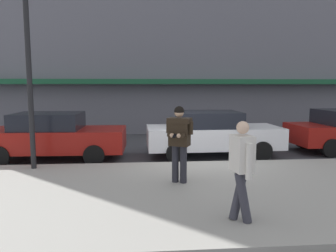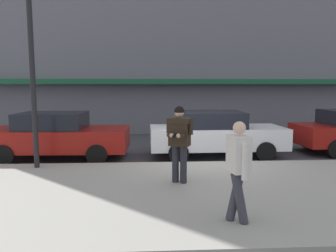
{
  "view_description": "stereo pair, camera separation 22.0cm",
  "coord_description": "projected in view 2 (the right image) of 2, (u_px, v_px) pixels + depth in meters",
  "views": [
    {
      "loc": [
        -1.77,
        -9.76,
        2.41
      ],
      "look_at": [
        -1.15,
        -2.34,
        1.49
      ],
      "focal_mm": 35.0,
      "sensor_mm": 36.0,
      "label": 1
    },
    {
      "loc": [
        -1.55,
        -9.77,
        2.41
      ],
      "look_at": [
        -1.15,
        -2.34,
        1.49
      ],
      "focal_mm": 35.0,
      "sensor_mm": 36.0,
      "label": 2
    }
  ],
  "objects": [
    {
      "name": "ground_plane",
      "position": [
        201.0,
        164.0,
        10.06
      ],
      "size": [
        80.0,
        80.0,
        0.0
      ],
      "primitive_type": "plane",
      "color": "#3D3D42"
    },
    {
      "name": "sidewalk",
      "position": [
        266.0,
        191.0,
        7.28
      ],
      "size": [
        32.0,
        5.3,
        0.14
      ],
      "primitive_type": "cube",
      "color": "#99968E",
      "rests_on": "ground"
    },
    {
      "name": "curb_paint_line",
      "position": [
        233.0,
        164.0,
        10.16
      ],
      "size": [
        28.0,
        0.12,
        0.01
      ],
      "primitive_type": "cube",
      "color": "silver",
      "rests_on": "ground"
    },
    {
      "name": "parked_sedan_near",
      "position": [
        57.0,
        135.0,
        10.7
      ],
      "size": [
        4.54,
        2.01,
        1.54
      ],
      "color": "maroon",
      "rests_on": "ground"
    },
    {
      "name": "parked_sedan_mid",
      "position": [
        216.0,
        134.0,
        11.12
      ],
      "size": [
        4.53,
        1.99,
        1.54
      ],
      "color": "silver",
      "rests_on": "ground"
    },
    {
      "name": "man_texting_on_phone",
      "position": [
        179.0,
        136.0,
        7.58
      ],
      "size": [
        0.62,
        0.65,
        1.81
      ],
      "color": "#23232B",
      "rests_on": "sidewalk"
    },
    {
      "name": "pedestrian_in_light_coat",
      "position": [
        238.0,
        165.0,
        5.38
      ],
      "size": [
        0.37,
        0.59,
        1.7
      ],
      "color": "#33333D",
      "rests_on": "sidewalk"
    },
    {
      "name": "street_lamp_post",
      "position": [
        32.0,
        58.0,
        8.78
      ],
      "size": [
        0.36,
        0.36,
        4.88
      ],
      "color": "black",
      "rests_on": "sidewalk"
    }
  ]
}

